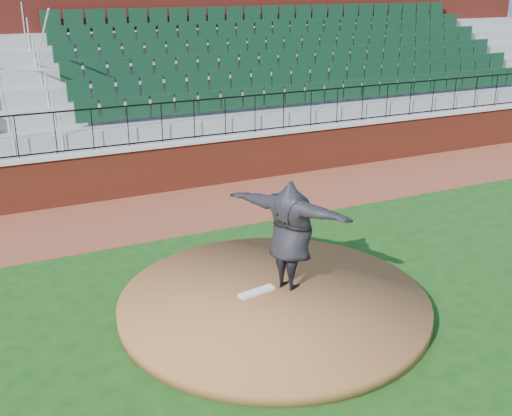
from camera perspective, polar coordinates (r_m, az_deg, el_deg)
The scene contains 10 objects.
ground at distance 10.92m, azimuth 3.46°, elevation -8.86°, with size 90.00×90.00×0.00m, color #153F12.
warning_track at distance 15.43m, azimuth -6.30°, elevation -0.07°, with size 34.00×3.20×0.01m, color brown.
field_wall at distance 16.70m, azimuth -8.24°, elevation 3.54°, with size 34.00×0.35×1.20m, color maroon.
wall_cap at distance 16.53m, azimuth -8.35°, elevation 5.70°, with size 34.00×0.45×0.10m, color #B7B7B7.
wall_railing at distance 16.40m, azimuth -8.45°, elevation 7.56°, with size 34.00×0.05×1.00m, color black, non-canonical shape.
seating_stands at distance 18.89m, azimuth -11.09°, elevation 10.57°, with size 34.00×5.10×4.60m, color gray, non-canonical shape.
concourse_wall at distance 21.52m, azimuth -13.18°, elevation 12.74°, with size 34.00×0.50×5.50m, color maroon.
pitchers_mound at distance 10.74m, azimuth 1.61°, elevation -8.59°, with size 5.16×5.16×0.25m, color brown.
pitching_rubber at distance 10.81m, azimuth 0.09°, elevation -7.51°, with size 0.67×0.17×0.04m, color white.
pitcher at distance 10.65m, azimuth 3.11°, elevation -2.44°, with size 2.35×0.64×1.91m, color black.
Camera 1 is at (-4.73, -8.32, 5.25)m, focal length 44.59 mm.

